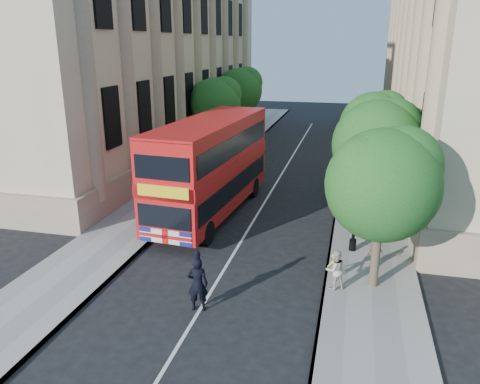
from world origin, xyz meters
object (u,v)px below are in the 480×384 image
Objects in this scene: double_decker_bus at (211,164)px; police_constable at (198,284)px; woman_pedestrian at (335,270)px; lamp_post at (356,198)px; box_van at (229,165)px.

double_decker_bus is 5.60× the size of police_constable.
police_constable is at bearing -1.11° from woman_pedestrian.
lamp_post reaches higher than woman_pedestrian.
double_decker_bus is 7.14× the size of woman_pedestrian.
lamp_post is 3.38× the size of woman_pedestrian.
double_decker_bus is 5.52m from box_van.
lamp_post is 3.98m from woman_pedestrian.
woman_pedestrian is (4.46, 2.36, -0.09)m from police_constable.
woman_pedestrian is at bearing -163.21° from police_constable.
double_decker_bus is at bearing -73.94° from woman_pedestrian.
box_van is at bearing 132.86° from lamp_post.
woman_pedestrian is (7.29, -12.09, -0.48)m from box_van.
police_constable is (2.83, -14.46, -0.39)m from box_van.
police_constable is at bearing -82.13° from box_van.
box_van is 14.13m from woman_pedestrian.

